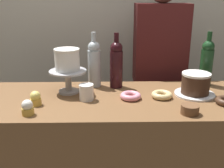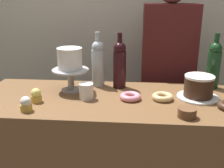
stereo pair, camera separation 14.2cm
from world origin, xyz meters
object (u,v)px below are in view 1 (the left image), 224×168
Objects in this scene: wine_bottle_dark_red at (116,64)px; cupcake_lemon at (36,99)px; wine_bottle_clear at (94,63)px; white_layer_cake at (67,60)px; chocolate_round_cake at (196,83)px; donut_pink at (131,96)px; donut_glazed at (162,95)px; cake_stand_pedestal at (68,78)px; barista_figure at (158,83)px; cookie_stack at (190,109)px; wine_bottle_green at (207,62)px; cupcake_vanilla at (28,108)px; coffee_cup_ceramic at (86,92)px.

wine_bottle_dark_red reaches higher than cupcake_lemon.
white_layer_cake is at bearing -142.08° from wine_bottle_clear.
donut_pink is (-0.36, -0.05, -0.05)m from chocolate_round_cake.
cake_stand_pedestal is at bearing 169.97° from donut_glazed.
barista_figure reaches higher than chocolate_round_cake.
wine_bottle_clear is 0.20× the size of barista_figure.
cookie_stack reaches higher than donut_pink.
cake_stand_pedestal reaches higher than cupcake_lemon.
wine_bottle_green reaches higher than white_layer_cake.
wine_bottle_clear is 0.13m from wine_bottle_dark_red.
white_layer_cake reaches higher than donut_pink.
cupcake_vanilla is (-0.42, -0.39, -0.11)m from wine_bottle_dark_red.
wine_bottle_clear is 0.32m from donut_pink.
donut_glazed is at bearing 7.92° from cupcake_lemon.
coffee_cup_ceramic is (-0.71, -0.24, -0.10)m from wine_bottle_green.
donut_pink is at bearing -17.01° from white_layer_cake.
cookie_stack is 0.53m from coffee_cup_ceramic.
wine_bottle_dark_red is at bearing 161.70° from chocolate_round_cake.
donut_glazed is 0.23m from cookie_stack.
donut_glazed is 1.33× the size of cookie_stack.
cupcake_lemon reaches higher than donut_glazed.
cupcake_vanilla is at bearing -158.69° from donut_pink.
chocolate_round_cake is 1.84× the size of cookie_stack.
cookie_stack is at bearing -0.26° from cupcake_vanilla.
cupcake_lemon is (0.01, 0.12, 0.00)m from cupcake_vanilla.
cupcake_lemon is at bearing -134.12° from wine_bottle_clear.
cupcake_vanilla is 1.00× the size of cupcake_lemon.
chocolate_round_cake is 0.46m from wine_bottle_dark_red.
wine_bottle_dark_red is at bearing -9.45° from wine_bottle_clear.
cake_stand_pedestal is 0.68m from cookie_stack.
wine_bottle_clear reaches higher than coffee_cup_ceramic.
donut_glazed is (0.66, 0.21, -0.02)m from cupcake_vanilla.
cupcake_lemon is at bearing -172.08° from donut_glazed.
cookie_stack is at bearing -41.78° from wine_bottle_clear.
cake_stand_pedestal is 0.13× the size of barista_figure.
cupcake_lemon is (-0.14, -0.18, -0.16)m from white_layer_cake.
cupcake_lemon is at bearing 86.11° from cupcake_vanilla.
donut_pink is at bearing 143.03° from cookie_stack.
wine_bottle_dark_red is 0.24m from donut_pink.
wine_bottle_dark_red is 0.33m from donut_glazed.
coffee_cup_ceramic reaches higher than cupcake_lemon.
wine_bottle_clear is at bearing 163.69° from chocolate_round_cake.
wine_bottle_dark_red is 4.38× the size of cupcake_vanilla.
barista_figure is at bearing 44.27° from cupcake_vanilla.
barista_figure is (0.08, 0.52, -0.10)m from donut_glazed.
wine_bottle_green is 0.49m from cookie_stack.
wine_bottle_green is 0.20× the size of barista_figure.
cupcake_vanilla reaches higher than donut_pink.
donut_glazed is at bearing -168.91° from chocolate_round_cake.
cupcake_vanilla is (-0.15, -0.30, -0.05)m from cake_stand_pedestal.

